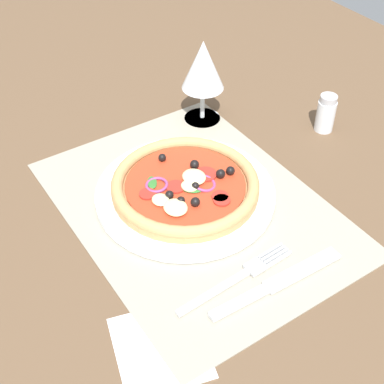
{
  "coord_description": "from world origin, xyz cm",
  "views": [
    {
      "loc": [
        48.75,
        -32.74,
        55.49
      ],
      "look_at": [
        -0.77,
        0.0,
        2.53
      ],
      "focal_mm": 51.53,
      "sensor_mm": 36.0,
      "label": 1
    }
  ],
  "objects_px": {
    "pepper_shaker": "(326,113)",
    "pizza": "(187,184)",
    "plate": "(187,192)",
    "wine_glass": "(203,68)",
    "fork": "(241,275)",
    "napkin": "(160,347)",
    "knife": "(278,282)"
  },
  "relations": [
    {
      "from": "fork",
      "to": "pepper_shaker",
      "type": "distance_m",
      "value": 0.37
    },
    {
      "from": "plate",
      "to": "knife",
      "type": "xyz_separation_m",
      "value": [
        0.2,
        0.0,
        -0.0
      ]
    },
    {
      "from": "wine_glass",
      "to": "pepper_shaker",
      "type": "distance_m",
      "value": 0.22
    },
    {
      "from": "plate",
      "to": "napkin",
      "type": "relative_size",
      "value": 2.36
    },
    {
      "from": "plate",
      "to": "wine_glass",
      "type": "bearing_deg",
      "value": 139.56
    },
    {
      "from": "pizza",
      "to": "napkin",
      "type": "height_order",
      "value": "pizza"
    },
    {
      "from": "plate",
      "to": "pizza",
      "type": "xyz_separation_m",
      "value": [
        0.0,
        -0.0,
        0.02
      ]
    },
    {
      "from": "knife",
      "to": "pepper_shaker",
      "type": "relative_size",
      "value": 2.99
    },
    {
      "from": "knife",
      "to": "pepper_shaker",
      "type": "height_order",
      "value": "pepper_shaker"
    },
    {
      "from": "fork",
      "to": "knife",
      "type": "relative_size",
      "value": 0.9
    },
    {
      "from": "pizza",
      "to": "knife",
      "type": "xyz_separation_m",
      "value": [
        0.2,
        0.0,
        -0.02
      ]
    },
    {
      "from": "plate",
      "to": "wine_glass",
      "type": "relative_size",
      "value": 1.79
    },
    {
      "from": "napkin",
      "to": "fork",
      "type": "bearing_deg",
      "value": 102.15
    },
    {
      "from": "plate",
      "to": "napkin",
      "type": "bearing_deg",
      "value": -40.0
    },
    {
      "from": "plate",
      "to": "pizza",
      "type": "bearing_deg",
      "value": -33.76
    },
    {
      "from": "pepper_shaker",
      "to": "pizza",
      "type": "bearing_deg",
      "value": -86.54
    },
    {
      "from": "fork",
      "to": "napkin",
      "type": "xyz_separation_m",
      "value": [
        0.03,
        -0.14,
        -0.0
      ]
    },
    {
      "from": "knife",
      "to": "pepper_shaker",
      "type": "xyz_separation_m",
      "value": [
        -0.22,
        0.29,
        0.03
      ]
    },
    {
      "from": "plate",
      "to": "fork",
      "type": "height_order",
      "value": "plate"
    },
    {
      "from": "plate",
      "to": "pepper_shaker",
      "type": "bearing_deg",
      "value": 93.34
    },
    {
      "from": "plate",
      "to": "pepper_shaker",
      "type": "xyz_separation_m",
      "value": [
        -0.02,
        0.29,
        0.02
      ]
    },
    {
      "from": "pizza",
      "to": "wine_glass",
      "type": "relative_size",
      "value": 1.46
    },
    {
      "from": "wine_glass",
      "to": "napkin",
      "type": "bearing_deg",
      "value": -40.2
    },
    {
      "from": "pizza",
      "to": "pepper_shaker",
      "type": "distance_m",
      "value": 0.29
    },
    {
      "from": "plate",
      "to": "napkin",
      "type": "height_order",
      "value": "plate"
    },
    {
      "from": "plate",
      "to": "knife",
      "type": "bearing_deg",
      "value": 1.28
    },
    {
      "from": "plate",
      "to": "wine_glass",
      "type": "distance_m",
      "value": 0.23
    },
    {
      "from": "fork",
      "to": "knife",
      "type": "distance_m",
      "value": 0.05
    },
    {
      "from": "plate",
      "to": "fork",
      "type": "distance_m",
      "value": 0.17
    },
    {
      "from": "knife",
      "to": "wine_glass",
      "type": "distance_m",
      "value": 0.4
    },
    {
      "from": "fork",
      "to": "pepper_shaker",
      "type": "bearing_deg",
      "value": 27.12
    },
    {
      "from": "wine_glass",
      "to": "knife",
      "type": "bearing_deg",
      "value": -19.89
    }
  ]
}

